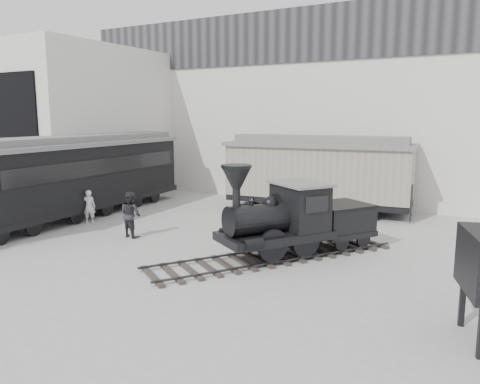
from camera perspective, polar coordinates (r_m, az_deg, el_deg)
The scene contains 8 objects.
ground at distance 15.17m, azimuth -5.84°, elevation -10.14°, with size 90.00×90.00×0.00m, color #9E9E9B.
north_wall at distance 27.96m, azimuth 11.90°, elevation 10.19°, with size 34.00×2.51×11.00m.
west_pavilion at distance 31.39m, azimuth -17.71°, elevation 7.90°, with size 7.00×12.11×9.00m.
locomotive at distance 16.96m, azimuth 6.33°, elevation -3.72°, with size 6.99×8.97×3.33m.
boxcar at distance 24.95m, azimuth 9.45°, elevation 2.44°, with size 10.01×3.85×4.01m.
passenger_coach at distance 24.80m, azimuth -18.80°, elevation 1.96°, with size 3.69×14.17×3.76m.
visitor_a at distance 23.08m, azimuth -17.93°, elevation -1.72°, with size 0.58×0.38×1.60m, color silver.
visitor_b at distance 20.05m, azimuth -13.19°, elevation -2.67°, with size 0.93×0.73×1.92m, color #27272B.
Camera 1 is at (8.16, -11.75, 5.05)m, focal length 35.00 mm.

